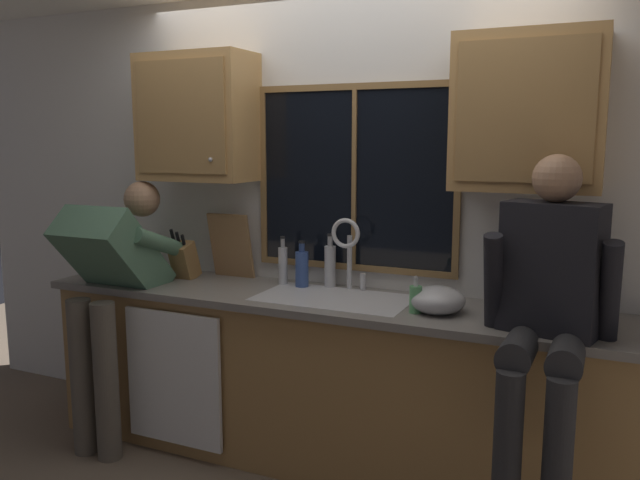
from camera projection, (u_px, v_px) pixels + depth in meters
back_wall at (350, 222)px, 3.62m from camera, size 5.54×0.12×2.55m
window_glass at (355, 179)px, 3.50m from camera, size 1.10×0.02×0.95m
window_frame_top at (355, 86)px, 3.41m from camera, size 1.17×0.02×0.04m
window_frame_bottom at (354, 267)px, 3.57m from camera, size 1.17×0.02×0.04m
window_frame_left at (264, 176)px, 3.72m from camera, size 0.03×0.02×0.95m
window_frame_right at (458, 182)px, 3.26m from camera, size 0.03×0.02×0.95m
window_mullion_center at (354, 179)px, 3.49m from camera, size 0.02×0.02×0.95m
lower_cabinet_run at (324, 383)px, 3.44m from camera, size 3.14×0.58×0.88m
countertop at (323, 301)px, 3.35m from camera, size 3.20×0.62×0.04m
dishwasher_front at (173, 379)px, 3.46m from camera, size 0.60×0.02×0.74m
upper_cabinet_left at (197, 118)px, 3.67m from camera, size 0.67×0.36×0.72m
upper_cabinet_right at (528, 113)px, 2.93m from camera, size 0.67×0.36×0.72m
sink at (334, 316)px, 3.35m from camera, size 0.80×0.46×0.21m
faucet at (348, 245)px, 3.45m from camera, size 0.18×0.09×0.40m
person_standing at (112, 284)px, 3.57m from camera, size 0.53×0.71×1.50m
person_sitting_on_counter at (548, 296)px, 2.62m from camera, size 0.54×0.64×1.26m
knife_block at (184, 260)px, 3.78m from camera, size 0.12×0.18×0.32m
cutting_board at (231, 246)px, 3.80m from camera, size 0.27×0.10×0.39m
mixing_bowl at (437, 300)px, 3.05m from camera, size 0.27×0.27×0.13m
soap_dispenser at (416, 299)px, 3.04m from camera, size 0.06×0.07×0.18m
bottle_green_glass at (283, 264)px, 3.63m from camera, size 0.05×0.05×0.28m
bottle_tall_clear at (302, 268)px, 3.57m from camera, size 0.07×0.07×0.26m
bottle_amber_small at (330, 265)px, 3.57m from camera, size 0.06×0.06×0.30m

